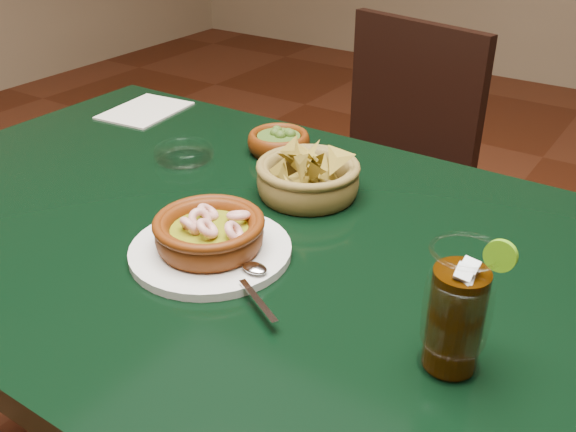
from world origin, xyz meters
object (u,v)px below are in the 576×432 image
Objects in this scene: shrimp_plate at (210,237)px; chip_basket at (308,178)px; dining_chair at (377,188)px; cola_drink at (457,311)px; dining_table at (222,274)px.

shrimp_plate is 0.23m from chip_basket.
dining_chair reaches higher than chip_basket.
shrimp_plate is 1.44× the size of chip_basket.
dining_chair is 3.13× the size of shrimp_plate.
chip_basket is at bearing 86.47° from shrimp_plate.
chip_basket is at bearing 143.44° from cola_drink.
dining_table is 0.21m from chip_basket.
shrimp_plate is at bearing 175.53° from cola_drink.
dining_table is 7.19× the size of cola_drink.
dining_chair is 5.35× the size of cola_drink.
chip_basket is (0.07, 0.15, 0.13)m from dining_table.
cola_drink is (0.48, -0.81, 0.33)m from dining_chair.
chip_basket is at bearing 65.47° from dining_table.
dining_chair is 0.85m from shrimp_plate.
cola_drink is at bearing -14.77° from dining_table.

